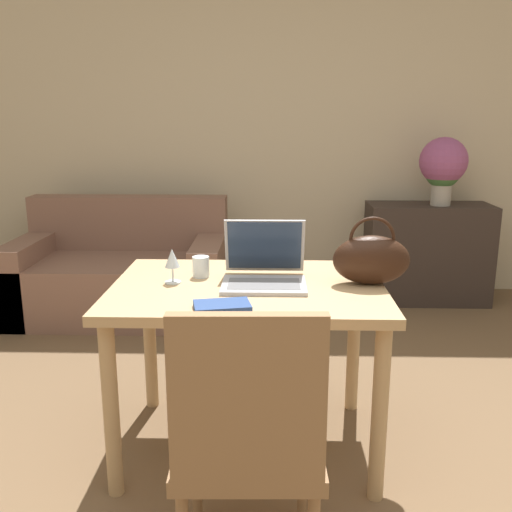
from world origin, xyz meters
name	(u,v)px	position (x,y,z in m)	size (l,w,h in m)	color
wall_back	(278,123)	(0.00, 3.01, 1.35)	(10.00, 0.06, 2.70)	beige
dining_table	(248,308)	(-0.14, 0.61, 0.64)	(1.11, 0.81, 0.74)	tan
chair	(248,436)	(-0.11, -0.15, 0.51)	(0.45, 0.45, 0.93)	olive
couch	(122,275)	(-1.13, 2.33, 0.28)	(1.48, 0.85, 0.82)	#7F5B4C
sideboard	(427,253)	(1.15, 2.67, 0.38)	(0.92, 0.40, 0.76)	#332823
laptop	(264,266)	(-0.08, 0.65, 0.81)	(0.34, 0.34, 0.25)	#ADADB2
drinking_glass	(201,267)	(-0.35, 0.72, 0.78)	(0.07, 0.07, 0.09)	silver
wine_glass	(172,260)	(-0.45, 0.62, 0.84)	(0.07, 0.07, 0.15)	silver
handbag	(371,259)	(0.36, 0.63, 0.85)	(0.31, 0.15, 0.28)	black
flower_vase	(443,166)	(1.21, 2.63, 1.05)	(0.35, 0.35, 0.50)	#9E998E
book	(222,306)	(-0.22, 0.29, 0.75)	(0.22, 0.16, 0.02)	navy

